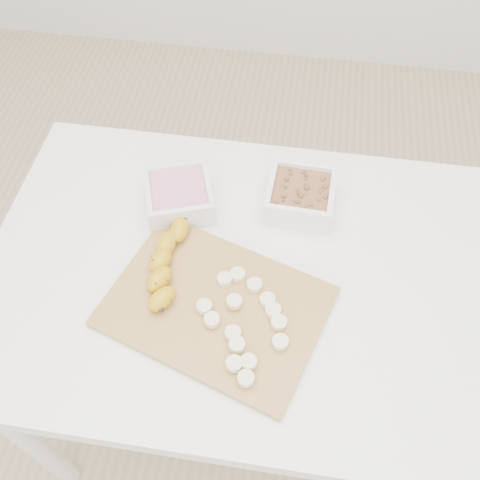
# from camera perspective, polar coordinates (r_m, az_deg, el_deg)

# --- Properties ---
(ground) EXTENTS (3.50, 3.50, 0.00)m
(ground) POSITION_cam_1_polar(r_m,az_deg,el_deg) (1.72, -0.16, -16.61)
(ground) COLOR #C6AD89
(ground) RESTS_ON ground
(table) EXTENTS (1.00, 0.70, 0.75)m
(table) POSITION_cam_1_polar(r_m,az_deg,el_deg) (1.12, -0.23, -5.84)
(table) COLOR white
(table) RESTS_ON ground
(bowl_yogurt) EXTENTS (0.17, 0.17, 0.06)m
(bowl_yogurt) POSITION_cam_1_polar(r_m,az_deg,el_deg) (1.12, -6.49, 4.68)
(bowl_yogurt) COLOR white
(bowl_yogurt) RESTS_ON table
(bowl_granola) EXTENTS (0.14, 0.14, 0.06)m
(bowl_granola) POSITION_cam_1_polar(r_m,az_deg,el_deg) (1.12, 6.44, 4.71)
(bowl_granola) COLOR white
(bowl_granola) RESTS_ON table
(cutting_board) EXTENTS (0.45, 0.38, 0.01)m
(cutting_board) POSITION_cam_1_polar(r_m,az_deg,el_deg) (0.99, -2.61, -7.12)
(cutting_board) COLOR #A58342
(cutting_board) RESTS_ON table
(banana) EXTENTS (0.09, 0.21, 0.04)m
(banana) POSITION_cam_1_polar(r_m,az_deg,el_deg) (1.02, -7.82, -2.59)
(banana) COLOR #C28E0D
(banana) RESTS_ON cutting_board
(banana_slices) EXTENTS (0.17, 0.23, 0.02)m
(banana_slices) POSITION_cam_1_polar(r_m,az_deg,el_deg) (0.96, 0.46, -8.58)
(banana_slices) COLOR #FBEABC
(banana_slices) RESTS_ON cutting_board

